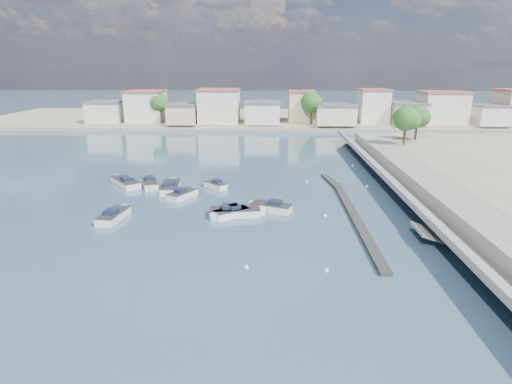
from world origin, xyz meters
TOP-DOWN VIEW (x-y plane):
  - ground at (0.00, 40.00)m, footprint 400.00×400.00m
  - seawall_walkway at (18.50, 13.00)m, footprint 5.00×90.00m
  - breakwater at (6.90, 12.69)m, footprint 2.00×31.02m
  - far_shore_land at (0.00, 92.00)m, footprint 160.00×40.00m
  - far_shore_quay at (0.00, 71.00)m, footprint 160.00×2.50m
  - far_town at (10.71, 76.92)m, footprint 113.01×12.80m
  - shore_trees at (8.34, 68.11)m, footprint 74.56×38.32m
  - motorboat_a at (-18.32, 9.06)m, footprint 2.47×5.28m
  - motorboat_b at (-12.52, 16.83)m, footprint 3.50×4.46m
  - motorboat_c at (-2.04, 12.27)m, footprint 5.04×3.30m
  - motorboat_d at (-6.28, 9.96)m, footprint 4.05×3.47m
  - motorboat_e at (-14.89, 20.24)m, footprint 2.86×6.26m
  - motorboat_f at (-9.24, 21.04)m, footprint 3.37×3.40m
  - motorboat_g at (-17.88, 21.29)m, footprint 3.22×5.01m
  - motorboat_h at (-5.44, 10.55)m, footprint 6.13×2.78m
  - sailboat at (-21.59, 22.21)m, footprint 5.33×5.86m
  - mooring_buoys at (4.66, 14.63)m, footprint 15.46×37.06m

SIDE VIEW (x-z plane):
  - ground at x=0.00m, z-range 0.00..0.00m
  - mooring_buoys at x=4.66m, z-range -0.14..0.24m
  - breakwater at x=6.90m, z-range 0.00..0.35m
  - motorboat_d at x=-6.28m, z-range -0.36..1.12m
  - motorboat_b at x=-12.52m, z-range -0.36..1.12m
  - motorboat_f at x=-9.24m, z-range -0.36..1.12m
  - motorboat_e at x=-14.89m, z-range -0.36..1.12m
  - motorboat_h at x=-5.44m, z-range -0.36..1.12m
  - motorboat_a at x=-18.32m, z-range -0.36..1.12m
  - motorboat_c at x=-2.04m, z-range -0.36..1.12m
  - motorboat_g at x=-17.88m, z-range -0.36..1.12m
  - far_shore_quay at x=0.00m, z-range 0.00..0.80m
  - sailboat at x=-21.59m, z-range -4.09..4.91m
  - far_shore_land at x=0.00m, z-range 0.00..1.40m
  - seawall_walkway at x=18.50m, z-range 0.00..1.80m
  - far_town at x=10.71m, z-range 0.76..9.11m
  - shore_trees at x=8.34m, z-range 2.26..10.18m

